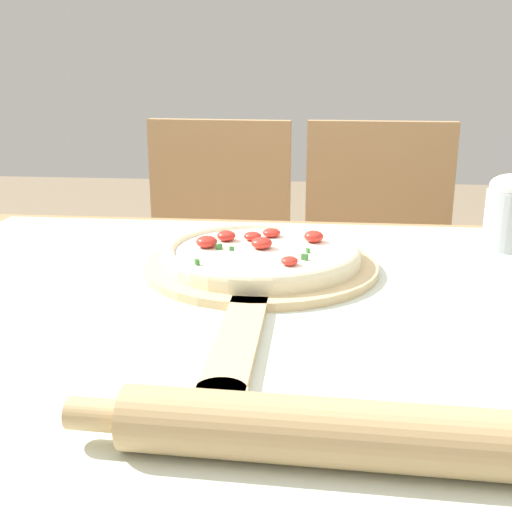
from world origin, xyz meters
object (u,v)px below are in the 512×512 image
Objects in this scene: chair_left at (214,266)px; pizza at (258,253)px; flour_cup at (512,211)px; pizza_peel at (256,272)px; chair_right at (377,271)px; rolling_pin at (325,432)px.

pizza is at bearing -71.57° from chair_left.
chair_left is 7.23× the size of flour_cup.
pizza_peel is at bearing -154.71° from flour_cup.
chair_right is 7.23× the size of flour_cup.
chair_left is at bearing 104.88° from pizza.
chair_left reaches higher than flour_cup.
chair_right is (0.24, 0.74, -0.23)m from pizza_peel.
rolling_pin is 0.46× the size of chair_right.
pizza reaches higher than pizza_peel.
rolling_pin is at bearing -95.64° from chair_right.
flour_cup is (0.39, 0.19, 0.06)m from pizza_peel.
chair_right is (0.43, 0.00, 0.00)m from chair_left.
chair_right is at bearing 3.57° from chair_left.
rolling_pin is at bearing -78.28° from pizza.
pizza is 0.47m from rolling_pin.
chair_left is 1.00× the size of chair_right.
chair_right reaches higher than pizza.
pizza_peel is 0.04m from pizza.
chair_right is at bearing 71.51° from pizza.
chair_left reaches higher than pizza.
pizza_peel is 4.74× the size of flour_cup.
flour_cup reaches higher than rolling_pin.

